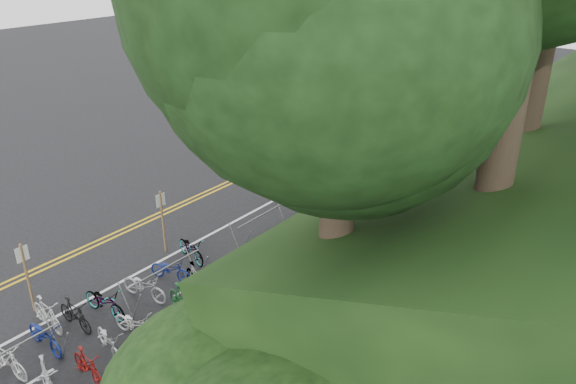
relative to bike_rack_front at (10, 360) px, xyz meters
name	(u,v)px	position (x,y,z in m)	size (l,w,h in m)	color
ground	(34,307)	(-2.89, 2.16, -0.87)	(120.00, 120.00, 0.00)	black
road_markings	(254,205)	(-2.26, 12.26, -0.86)	(7.47, 80.00, 0.01)	gold
red_curb	(375,221)	(2.81, 14.16, -0.82)	(0.25, 28.00, 0.10)	maroon
bike_rack_front	(10,360)	(0.00, 0.00, 0.00)	(1.15, 2.97, 1.19)	gray
bike_racks_rest	(335,180)	(0.11, 15.16, -0.01)	(1.14, 23.00, 1.17)	gray
signpost_near	(27,273)	(-2.71, 2.08, 0.54)	(0.08, 0.40, 2.45)	brown
signposts_rest	(306,151)	(-2.29, 16.16, 0.56)	(0.08, 18.40, 2.50)	brown
bike_front	(47,314)	(-1.54, 1.90, -0.35)	(1.71, 0.48, 1.03)	beige
bike_valet	(108,319)	(0.09, 2.91, -0.38)	(3.30, 10.01, 1.10)	maroon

